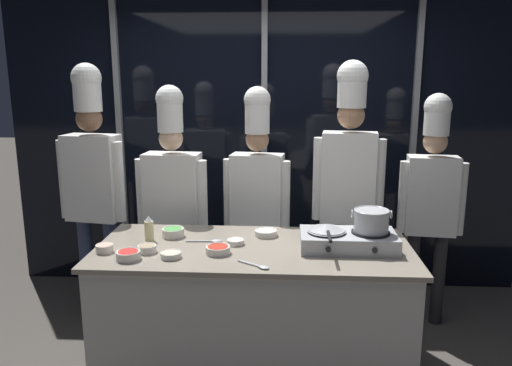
{
  "coord_description": "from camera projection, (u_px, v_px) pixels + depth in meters",
  "views": [
    {
      "loc": [
        0.19,
        -2.93,
        1.96
      ],
      "look_at": [
        0.0,
        0.25,
        1.25
      ],
      "focal_mm": 35.0,
      "sensor_mm": 36.0,
      "label": 1
    }
  ],
  "objects": [
    {
      "name": "prep_bowl_chicken",
      "position": [
        171.0,
        254.0,
        2.9
      ],
      "size": [
        0.12,
        0.12,
        0.04
      ],
      "color": "silver",
      "rests_on": "demo_counter"
    },
    {
      "name": "squeeze_bottle_oil",
      "position": [
        149.0,
        229.0,
        3.18
      ],
      "size": [
        0.06,
        0.06,
        0.17
      ],
      "color": "beige",
      "rests_on": "demo_counter"
    },
    {
      "name": "chef_pastry",
      "position": [
        349.0,
        172.0,
        3.75
      ],
      "size": [
        0.53,
        0.26,
        2.05
      ],
      "rotation": [
        0.0,
        0.0,
        3.01
      ],
      "color": "#4C4C51",
      "rests_on": "ground_plane"
    },
    {
      "name": "frying_pan",
      "position": [
        327.0,
        228.0,
        3.03
      ],
      "size": [
        0.24,
        0.41,
        0.04
      ],
      "color": "#ADAFB5",
      "rests_on": "portable_stove"
    },
    {
      "name": "chef_sous",
      "position": [
        173.0,
        191.0,
        3.82
      ],
      "size": [
        0.55,
        0.25,
        1.87
      ],
      "rotation": [
        0.0,
        0.0,
        3.06
      ],
      "color": "#232326",
      "rests_on": "ground_plane"
    },
    {
      "name": "prep_bowl_bell_pepper",
      "position": [
        128.0,
        255.0,
        2.87
      ],
      "size": [
        0.14,
        0.14,
        0.05
      ],
      "color": "silver",
      "rests_on": "demo_counter"
    },
    {
      "name": "chef_head",
      "position": [
        93.0,
        173.0,
        3.86
      ],
      "size": [
        0.54,
        0.28,
        2.03
      ],
      "rotation": [
        0.0,
        0.0,
        2.98
      ],
      "color": "#2D3856",
      "rests_on": "ground_plane"
    },
    {
      "name": "serving_spoon_slotted",
      "position": [
        212.0,
        241.0,
        3.18
      ],
      "size": [
        0.23,
        0.05,
        0.02
      ],
      "color": "#B2B5BA",
      "rests_on": "demo_counter"
    },
    {
      "name": "prep_bowl_mushrooms",
      "position": [
        147.0,
        248.0,
        2.99
      ],
      "size": [
        0.11,
        0.11,
        0.05
      ],
      "color": "silver",
      "rests_on": "demo_counter"
    },
    {
      "name": "serving_spoon_solid",
      "position": [
        259.0,
        266.0,
        2.76
      ],
      "size": [
        0.19,
        0.14,
        0.02
      ],
      "color": "#B2B5BA",
      "rests_on": "demo_counter"
    },
    {
      "name": "prep_bowl_shrimp",
      "position": [
        105.0,
        248.0,
        2.99
      ],
      "size": [
        0.11,
        0.11,
        0.05
      ],
      "color": "silver",
      "rests_on": "demo_counter"
    },
    {
      "name": "prep_bowl_bean_sprouts",
      "position": [
        266.0,
        232.0,
        3.29
      ],
      "size": [
        0.15,
        0.15,
        0.04
      ],
      "color": "silver",
      "rests_on": "demo_counter"
    },
    {
      "name": "chef_apprentice",
      "position": [
        431.0,
        192.0,
        3.79
      ],
      "size": [
        0.49,
        0.23,
        1.82
      ],
      "rotation": [
        0.0,
        0.0,
        3.03
      ],
      "color": "#232326",
      "rests_on": "ground_plane"
    },
    {
      "name": "chef_line",
      "position": [
        257.0,
        189.0,
        3.87
      ],
      "size": [
        0.52,
        0.26,
        1.86
      ],
      "rotation": [
        0.0,
        0.0,
        2.99
      ],
      "color": "#2D3856",
      "rests_on": "ground_plane"
    },
    {
      "name": "prep_bowl_scallions",
      "position": [
        173.0,
        232.0,
        3.27
      ],
      "size": [
        0.15,
        0.15,
        0.06
      ],
      "color": "silver",
      "rests_on": "demo_counter"
    },
    {
      "name": "window_wall_back",
      "position": [
        264.0,
        142.0,
        4.51
      ],
      "size": [
        4.64,
        0.09,
        2.7
      ],
      "color": "black",
      "rests_on": "ground_plane"
    },
    {
      "name": "prep_bowl_chili_flakes",
      "position": [
        218.0,
        249.0,
        2.97
      ],
      "size": [
        0.15,
        0.15,
        0.05
      ],
      "color": "silver",
      "rests_on": "demo_counter"
    },
    {
      "name": "demo_counter",
      "position": [
        254.0,
        314.0,
        3.19
      ],
      "size": [
        1.95,
        0.85,
        0.9
      ],
      "color": "beige",
      "rests_on": "ground_plane"
    },
    {
      "name": "stock_pot",
      "position": [
        371.0,
        220.0,
        3.01
      ],
      "size": [
        0.24,
        0.21,
        0.14
      ],
      "color": "#B7BABF",
      "rests_on": "portable_stove"
    },
    {
      "name": "prep_bowl_garlic",
      "position": [
        235.0,
        241.0,
        3.13
      ],
      "size": [
        0.11,
        0.11,
        0.03
      ],
      "color": "silver",
      "rests_on": "demo_counter"
    },
    {
      "name": "portable_stove",
      "position": [
        348.0,
        240.0,
        3.05
      ],
      "size": [
        0.58,
        0.33,
        0.11
      ],
      "color": "#B2B5BA",
      "rests_on": "demo_counter"
    }
  ]
}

